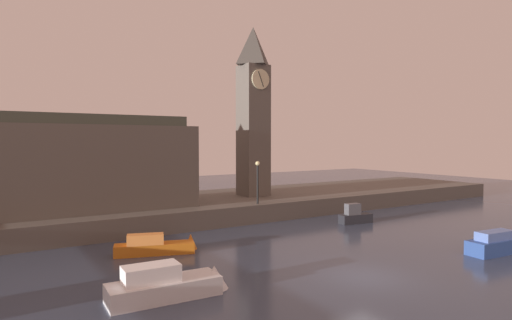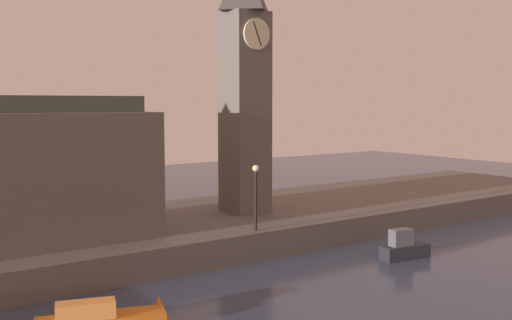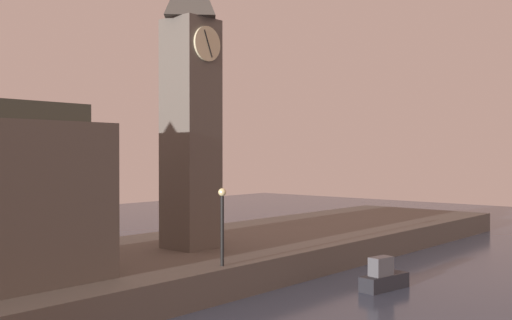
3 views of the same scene
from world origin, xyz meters
TOP-DOWN VIEW (x-y plane):
  - far_embankment at (0.00, 20.00)m, footprint 70.00×12.00m
  - clock_tower at (5.82, 19.51)m, footprint 2.64×2.67m
  - streetlamp at (3.20, 14.65)m, footprint 0.36×0.36m
  - boat_barge_dark at (9.81, 10.07)m, footprint 3.29×1.32m

SIDE VIEW (x-z plane):
  - boat_barge_dark at x=9.81m, z-range -0.26..1.36m
  - far_embankment at x=0.00m, z-range 0.00..1.50m
  - streetlamp at x=3.20m, z-range 1.96..5.46m
  - clock_tower at x=5.82m, z-range 1.79..17.52m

